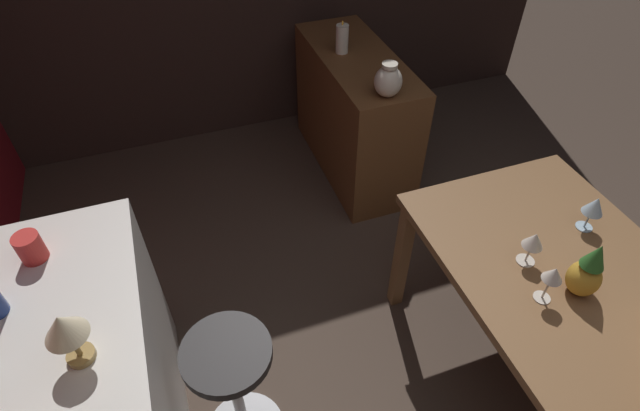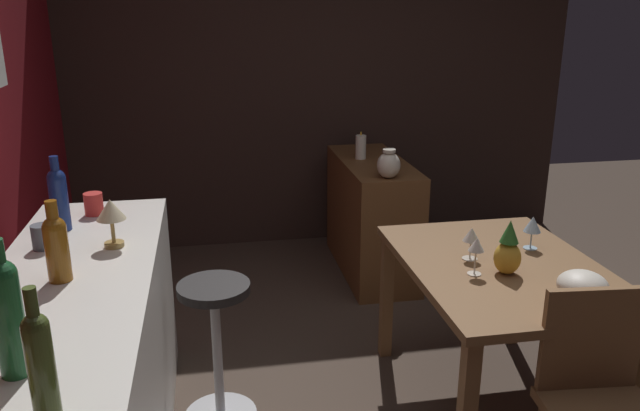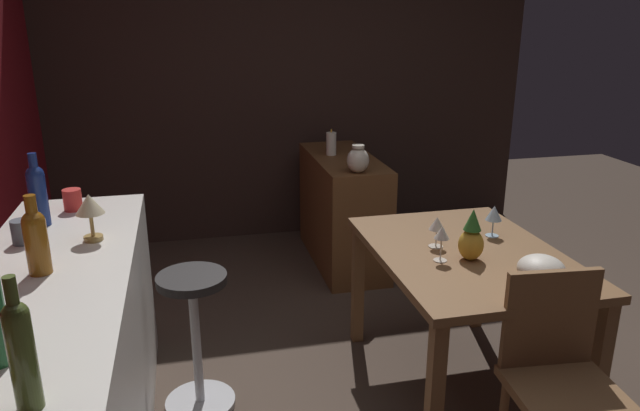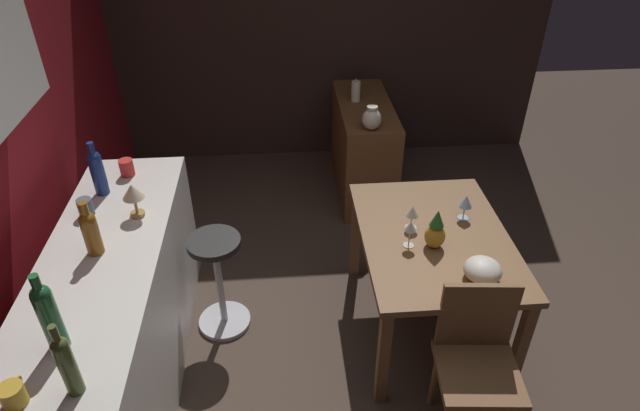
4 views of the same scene
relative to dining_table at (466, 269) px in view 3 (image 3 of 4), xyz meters
name	(u,v)px [view 3 (image 3 of 4)]	position (x,y,z in m)	size (l,w,h in m)	color
ground_plane	(413,403)	(-0.10, 0.28, -0.65)	(9.00, 9.00, 0.00)	#47382D
wall_side_right	(269,80)	(2.45, 0.58, 0.65)	(0.10, 4.40, 2.60)	#33231E
dining_table	(466,269)	(0.00, 0.00, 0.00)	(1.18, 0.85, 0.74)	brown
kitchen_counter	(59,389)	(-0.28, 1.81, -0.20)	(2.10, 0.60, 0.90)	silver
sideboard_cabinet	(343,210)	(1.69, 0.15, -0.24)	(1.10, 0.44, 0.82)	brown
chair_near_window	(559,376)	(-0.70, -0.06, -0.15)	(0.43, 0.43, 0.89)	brown
bar_stool	(196,338)	(0.12, 1.29, -0.28)	(0.34, 0.34, 0.69)	#262323
wine_glass_left	(494,214)	(0.15, -0.21, 0.21)	(0.08, 0.08, 0.16)	silver
wine_glass_right	(437,225)	(0.08, 0.13, 0.21)	(0.08, 0.08, 0.15)	silver
wine_glass_center	(442,234)	(-0.08, 0.18, 0.22)	(0.07, 0.07, 0.17)	silver
pineapple_centerpiece	(472,239)	(-0.10, 0.04, 0.20)	(0.12, 0.12, 0.24)	gold
fruit_bowl	(541,269)	(-0.38, -0.14, 0.15)	(0.20, 0.20, 0.11)	beige
wine_bottle_olive	(21,350)	(-1.04, 1.69, 0.41)	(0.06, 0.06, 0.35)	#475623
wine_bottle_cobalt	(37,192)	(0.36, 1.94, 0.41)	(0.08, 0.08, 0.33)	navy
wine_bottle_amber	(36,238)	(-0.20, 1.83, 0.39)	(0.08, 0.08, 0.30)	#8C5114
cup_slate	(22,232)	(0.14, 1.97, 0.31)	(0.12, 0.08, 0.10)	#515660
cup_red	(73,200)	(0.56, 1.83, 0.31)	(0.12, 0.09, 0.11)	red
counter_lamp	(90,208)	(0.11, 1.68, 0.40)	(0.12, 0.12, 0.20)	#A58447
pillar_candle_tall	(331,144)	(1.77, 0.23, 0.26)	(0.07, 0.07, 0.19)	white
vase_ceramic_ivory	(358,160)	(1.23, 0.18, 0.26)	(0.15, 0.15, 0.18)	beige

